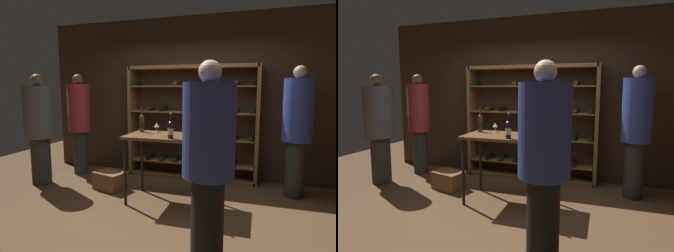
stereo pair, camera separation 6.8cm
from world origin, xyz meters
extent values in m
plane|color=brown|center=(0.00, 0.00, 0.00)|extent=(9.50, 9.50, 0.00)
cube|color=#3D2B1E|center=(0.00, 1.75, 1.47)|extent=(5.86, 0.10, 2.94)
cube|color=brown|center=(-1.16, 1.54, 1.02)|extent=(0.06, 0.32, 2.05)
cube|color=brown|center=(1.14, 1.54, 1.02)|extent=(0.06, 0.32, 2.05)
cube|color=brown|center=(-0.01, 1.54, 2.02)|extent=(2.30, 0.32, 0.06)
cube|color=brown|center=(-0.01, 1.54, 0.03)|extent=(2.30, 0.32, 0.06)
cube|color=brown|center=(-0.01, 1.54, 0.30)|extent=(2.22, 0.32, 0.02)
cylinder|color=black|center=(-0.80, 1.54, 0.35)|extent=(0.08, 0.30, 0.08)
cylinder|color=black|center=(-0.54, 1.54, 0.35)|extent=(0.08, 0.30, 0.08)
cylinder|color=black|center=(-0.28, 1.54, 0.35)|extent=(0.08, 0.30, 0.08)
cylinder|color=black|center=(0.77, 1.54, 0.35)|extent=(0.08, 0.30, 0.08)
cube|color=brown|center=(-0.01, 1.54, 0.76)|extent=(2.22, 0.32, 0.02)
cylinder|color=#4C3314|center=(-1.06, 1.54, 0.81)|extent=(0.08, 0.30, 0.08)
cylinder|color=black|center=(-0.80, 1.54, 0.81)|extent=(0.08, 0.30, 0.08)
cylinder|color=black|center=(-0.54, 1.54, 0.81)|extent=(0.08, 0.30, 0.08)
cylinder|color=black|center=(-0.28, 1.54, 0.81)|extent=(0.08, 0.30, 0.08)
cylinder|color=#4C3314|center=(-0.01, 1.54, 0.81)|extent=(0.08, 0.30, 0.08)
cylinder|color=black|center=(0.25, 1.54, 0.81)|extent=(0.08, 0.30, 0.08)
cylinder|color=black|center=(0.77, 1.54, 0.81)|extent=(0.08, 0.30, 0.08)
cylinder|color=black|center=(1.04, 1.54, 0.81)|extent=(0.08, 0.30, 0.08)
cube|color=brown|center=(-0.01, 1.54, 1.22)|extent=(2.22, 0.32, 0.02)
cylinder|color=#4C3314|center=(-0.80, 1.54, 1.28)|extent=(0.08, 0.30, 0.08)
cylinder|color=black|center=(-0.54, 1.54, 1.28)|extent=(0.08, 0.30, 0.08)
cylinder|color=black|center=(-0.01, 1.54, 1.28)|extent=(0.08, 0.30, 0.08)
cylinder|color=black|center=(0.25, 1.54, 1.28)|extent=(0.08, 0.30, 0.08)
cylinder|color=black|center=(0.51, 1.54, 1.28)|extent=(0.08, 0.30, 0.08)
cylinder|color=#4C3314|center=(0.77, 1.54, 1.28)|extent=(0.08, 0.30, 0.08)
cylinder|color=black|center=(1.04, 1.54, 1.28)|extent=(0.08, 0.30, 0.08)
cube|color=brown|center=(-0.01, 1.54, 1.68)|extent=(2.22, 0.32, 0.02)
cylinder|color=black|center=(-1.06, 1.54, 1.74)|extent=(0.08, 0.30, 0.08)
cylinder|color=#4C3314|center=(-0.28, 1.54, 1.74)|extent=(0.08, 0.30, 0.08)
cylinder|color=black|center=(-0.01, 1.54, 1.74)|extent=(0.08, 0.30, 0.08)
cylinder|color=#4C3314|center=(0.25, 1.54, 1.74)|extent=(0.08, 0.30, 0.08)
cylinder|color=black|center=(0.51, 1.54, 1.74)|extent=(0.08, 0.30, 0.08)
cylinder|color=#4C3314|center=(0.77, 1.54, 1.74)|extent=(0.08, 0.30, 0.08)
cylinder|color=black|center=(1.04, 1.54, 1.74)|extent=(0.08, 0.30, 0.08)
cube|color=brown|center=(-0.09, 0.36, 0.97)|extent=(1.11, 0.69, 0.04)
cylinder|color=black|center=(-0.60, 0.06, 0.47)|extent=(0.04, 0.04, 0.95)
cylinder|color=black|center=(0.41, 0.06, 0.47)|extent=(0.04, 0.04, 0.95)
cylinder|color=black|center=(-0.60, 0.66, 0.47)|extent=(0.04, 0.04, 0.95)
cylinder|color=black|center=(0.41, 0.66, 0.47)|extent=(0.04, 0.04, 0.95)
cylinder|color=black|center=(0.72, -0.82, 0.41)|extent=(0.32, 0.32, 0.82)
cylinder|color=#2D3D8C|center=(0.72, -0.82, 1.26)|extent=(0.49, 0.49, 0.88)
sphere|color=tan|center=(0.72, -0.82, 1.80)|extent=(0.21, 0.21, 0.21)
cylinder|color=#2C2C2C|center=(-2.41, 0.45, 0.40)|extent=(0.32, 0.32, 0.81)
cylinder|color=#4C4C51|center=(-2.41, 0.45, 1.25)|extent=(0.50, 0.50, 0.88)
sphere|color=brown|center=(-2.41, 0.45, 1.78)|extent=(0.21, 0.21, 0.21)
cylinder|color=#2A2A2A|center=(1.70, 1.14, 0.43)|extent=(0.28, 0.28, 0.86)
cylinder|color=#2D3D8C|center=(1.70, 1.14, 1.33)|extent=(0.43, 0.43, 0.93)
sphere|color=tan|center=(1.70, 1.14, 1.88)|extent=(0.19, 0.19, 0.19)
cylinder|color=#2F2F2F|center=(-2.11, 1.17, 0.41)|extent=(0.26, 0.26, 0.83)
cylinder|color=#9E2D33|center=(-2.11, 1.17, 1.27)|extent=(0.41, 0.41, 0.89)
sphere|color=brown|center=(-2.11, 1.17, 1.81)|extent=(0.20, 0.20, 0.20)
cube|color=olive|center=(-2.20, 0.98, 1.38)|extent=(0.05, 0.03, 0.50)
cube|color=brown|center=(-1.14, 0.57, 0.14)|extent=(0.55, 0.46, 0.29)
cylinder|color=#4C3314|center=(-0.54, 0.52, 1.11)|extent=(0.07, 0.07, 0.25)
cone|color=#4C3314|center=(-0.54, 0.52, 1.24)|extent=(0.07, 0.07, 0.03)
cylinder|color=#4C3314|center=(-0.54, 0.52, 1.30)|extent=(0.03, 0.03, 0.09)
cylinder|color=maroon|center=(-0.54, 0.52, 1.36)|extent=(0.03, 0.03, 0.02)
cylinder|color=black|center=(-0.54, 0.52, 1.10)|extent=(0.08, 0.08, 0.09)
cylinder|color=black|center=(0.05, 0.11, 1.09)|extent=(0.07, 0.07, 0.22)
cone|color=black|center=(0.05, 0.11, 1.21)|extent=(0.07, 0.07, 0.03)
cylinder|color=black|center=(0.05, 0.11, 1.27)|extent=(0.03, 0.03, 0.08)
cylinder|color=#B7932D|center=(0.05, 0.11, 1.32)|extent=(0.03, 0.03, 0.02)
cylinder|color=#C6B28C|center=(0.05, 0.11, 1.08)|extent=(0.08, 0.08, 0.08)
cylinder|color=silver|center=(-0.33, 0.61, 0.99)|extent=(0.07, 0.07, 0.00)
cylinder|color=silver|center=(-0.33, 0.61, 1.03)|extent=(0.01, 0.01, 0.07)
cone|color=silver|center=(-0.33, 0.61, 1.09)|extent=(0.08, 0.08, 0.07)
cylinder|color=#590A14|center=(-0.33, 0.61, 1.08)|extent=(0.04, 0.04, 0.02)
camera|label=1|loc=(1.17, -3.41, 1.65)|focal=30.29mm
camera|label=2|loc=(1.23, -3.39, 1.65)|focal=30.29mm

